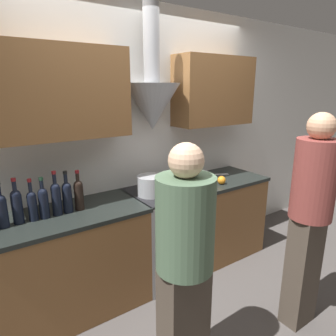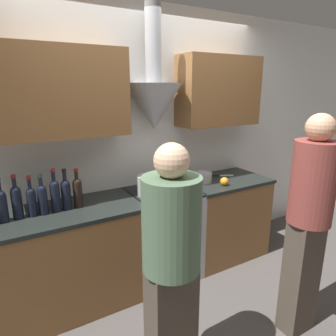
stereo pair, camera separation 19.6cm
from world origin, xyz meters
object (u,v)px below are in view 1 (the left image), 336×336
saucepan (200,177)px  wine_bottle_3 (32,204)px  wine_bottle_5 (56,197)px  person_foreground_left (185,259)px  wine_bottle_1 (1,209)px  wine_bottle_6 (67,196)px  stove_range (162,233)px  mixing_bowl (173,185)px  person_foreground_right (310,214)px  wine_bottle_4 (43,201)px  wine_bottle_7 (79,193)px  orange_fruit (222,180)px  wine_bottle_2 (17,205)px  stock_pot (151,185)px

saucepan → wine_bottle_3: bearing=-179.1°
wine_bottle_5 → person_foreground_left: bearing=-66.0°
wine_bottle_1 → wine_bottle_6: size_ratio=1.00×
saucepan → wine_bottle_1: bearing=-179.2°
stove_range → mixing_bowl: size_ratio=3.57×
stove_range → person_foreground_right: person_foreground_right is taller
wine_bottle_4 → wine_bottle_7: 0.27m
stove_range → wine_bottle_3: (-1.14, 0.01, 0.57)m
orange_fruit → person_foreground_right: person_foreground_right is taller
wine_bottle_7 → wine_bottle_2: bearing=179.0°
wine_bottle_3 → stock_pot: (1.00, -0.03, -0.04)m
orange_fruit → person_foreground_left: bearing=-143.2°
wine_bottle_2 → wine_bottle_4: 0.18m
wine_bottle_3 → stock_pot: size_ratio=1.26×
mixing_bowl → saucepan: size_ratio=1.32×
person_foreground_left → wine_bottle_5: bearing=114.0°
stove_range → person_foreground_left: 1.21m
stock_pot → person_foreground_left: (-0.37, -0.99, -0.12)m
wine_bottle_2 → wine_bottle_3: (0.10, -0.01, -0.01)m
wine_bottle_3 → person_foreground_right: (1.68, -1.17, -0.07)m
wine_bottle_3 → wine_bottle_6: (0.26, 0.00, 0.01)m
person_foreground_left → person_foreground_right: person_foreground_right is taller
wine_bottle_2 → stock_pot: 1.10m
stove_range → wine_bottle_2: bearing=179.2°
wine_bottle_1 → wine_bottle_7: 0.55m
orange_fruit → person_foreground_right: (-0.08, -1.00, 0.01)m
wine_bottle_6 → saucepan: wine_bottle_6 is taller
wine_bottle_5 → mixing_bowl: bearing=-0.2°
wine_bottle_2 → wine_bottle_5: bearing=-2.5°
wine_bottle_5 → wine_bottle_6: 0.08m
saucepan → person_foreground_left: size_ratio=0.12×
wine_bottle_3 → person_foreground_right: bearing=-34.9°
wine_bottle_2 → orange_fruit: 1.87m
wine_bottle_3 → stock_pot: bearing=-1.8°
wine_bottle_6 → saucepan: (1.38, 0.02, -0.09)m
wine_bottle_4 → stock_pot: size_ratio=1.26×
wine_bottle_3 → mixing_bowl: size_ratio=1.30×
wine_bottle_3 → mixing_bowl: bearing=-0.1°
wine_bottle_4 → mixing_bowl: 1.20m
wine_bottle_5 → person_foreground_right: 1.91m
wine_bottle_1 → mixing_bowl: bearing=-0.1°
wine_bottle_6 → stock_pot: (0.75, -0.04, -0.05)m
wine_bottle_7 → mixing_bowl: (0.93, -0.01, -0.10)m
wine_bottle_5 → wine_bottle_4: bearing=-177.3°
wine_bottle_3 → person_foreground_right: person_foreground_right is taller
stove_range → person_foreground_left: (-0.51, -1.01, 0.41)m
wine_bottle_5 → saucepan: wine_bottle_5 is taller
stove_range → saucepan: saucepan is taller
person_foreground_right → stove_range: bearing=114.9°
stove_range → stock_pot: bearing=-169.2°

